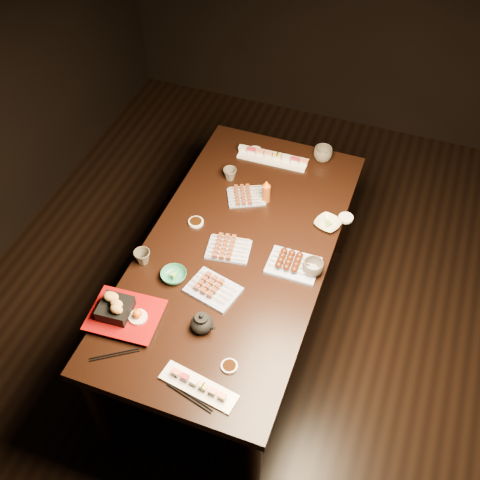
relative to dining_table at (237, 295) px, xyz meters
The scene contains 23 objects.
ground 0.58m from the dining_table, 38.87° to the right, with size 5.00×5.00×0.00m, color black.
dining_table is the anchor object (origin of this frame).
sushi_platter_near 0.86m from the dining_table, 81.34° to the right, with size 0.34×0.09×0.04m, color white, non-canonical shape.
sushi_platter_far 0.82m from the dining_table, 93.48° to the left, with size 0.40×0.11×0.05m, color white, non-canonical shape.
yakitori_plate_center 0.40m from the dining_table, 151.73° to the right, with size 0.21×0.15×0.05m, color #828EB6, non-canonical shape.
yakitori_plate_right 0.49m from the dining_table, 92.99° to the right, with size 0.23×0.17×0.06m, color #828EB6, non-canonical shape.
yakitori_plate_left 0.55m from the dining_table, 102.38° to the left, with size 0.19×0.14×0.05m, color #828EB6, non-canonical shape.
tsukune_plate 0.50m from the dining_table, ahead, with size 0.24×0.18×0.06m, color #828EB6, non-canonical shape.
edamame_bowl_green 0.52m from the dining_table, 128.89° to the right, with size 0.12×0.12×0.04m, color #287A59.
edamame_bowl_cream 0.63m from the dining_table, 39.34° to the left, with size 0.13×0.13×0.03m, color beige.
tempura_tray 0.77m from the dining_table, 120.72° to the right, with size 0.32×0.25×0.12m, color black, non-canonical shape.
teacup_near_left 0.62m from the dining_table, 150.04° to the right, with size 0.08×0.08×0.07m, color #4B4439.
teacup_mid_right 0.57m from the dining_table, ahead, with size 0.10×0.10×0.08m, color #4B4439.
teacup_far_left 0.66m from the dining_table, 114.31° to the left, with size 0.07×0.07×0.07m, color #4B4439.
teacup_far_right 0.93m from the dining_table, 74.58° to the left, with size 0.11×0.11×0.08m, color #4B4439.
teapot 0.64m from the dining_table, 87.89° to the right, with size 0.12×0.12×0.10m, color black, non-canonical shape.
condiment_bottle 0.58m from the dining_table, 86.19° to the left, with size 0.05×0.05×0.14m, color #833811.
sauce_dish_west 0.47m from the dining_table, 159.16° to the left, with size 0.08×0.08×0.01m, color white.
sauce_dish_east 0.71m from the dining_table, 40.78° to the left, with size 0.08×0.08×0.01m, color white.
sauce_dish_se 0.76m from the dining_table, 72.29° to the right, with size 0.07×0.07×0.01m, color white.
sauce_dish_nw 0.84m from the dining_table, 102.34° to the left, with size 0.09×0.09×0.02m, color white.
chopsticks_near 0.88m from the dining_table, 110.83° to the right, with size 0.21×0.02×0.01m, color black, non-canonical shape.
chopsticks_se 0.90m from the dining_table, 83.05° to the right, with size 0.22×0.02×0.01m, color black, non-canonical shape.
Camera 1 is at (0.34, -1.54, 2.99)m, focal length 45.00 mm.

